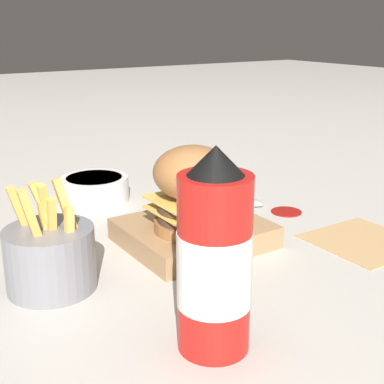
{
  "coord_description": "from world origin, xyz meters",
  "views": [
    {
      "loc": [
        -0.42,
        -0.65,
        0.33
      ],
      "look_at": [
        -0.0,
        -0.01,
        0.08
      ],
      "focal_mm": 50.0,
      "sensor_mm": 36.0,
      "label": 1
    }
  ],
  "objects_px": {
    "serving_board": "(192,233)",
    "spoon": "(243,199)",
    "side_bowl": "(95,188)",
    "burger": "(193,188)",
    "ketchup_bottle": "(214,260)",
    "fries_basket": "(50,256)"
  },
  "relations": [
    {
      "from": "spoon",
      "to": "side_bowl",
      "type": "bearing_deg",
      "value": -134.51
    },
    {
      "from": "serving_board",
      "to": "spoon",
      "type": "distance_m",
      "value": 0.22
    },
    {
      "from": "serving_board",
      "to": "ketchup_bottle",
      "type": "height_order",
      "value": "ketchup_bottle"
    },
    {
      "from": "side_bowl",
      "to": "spoon",
      "type": "distance_m",
      "value": 0.28
    },
    {
      "from": "serving_board",
      "to": "burger",
      "type": "relative_size",
      "value": 1.63
    },
    {
      "from": "side_bowl",
      "to": "spoon",
      "type": "xyz_separation_m",
      "value": [
        0.23,
        -0.17,
        -0.02
      ]
    },
    {
      "from": "side_bowl",
      "to": "ketchup_bottle",
      "type": "bearing_deg",
      "value": -99.93
    },
    {
      "from": "serving_board",
      "to": "spoon",
      "type": "relative_size",
      "value": 1.27
    },
    {
      "from": "serving_board",
      "to": "ketchup_bottle",
      "type": "bearing_deg",
      "value": -118.52
    },
    {
      "from": "ketchup_bottle",
      "to": "fries_basket",
      "type": "distance_m",
      "value": 0.25
    },
    {
      "from": "burger",
      "to": "ketchup_bottle",
      "type": "distance_m",
      "value": 0.25
    },
    {
      "from": "serving_board",
      "to": "spoon",
      "type": "xyz_separation_m",
      "value": [
        0.19,
        0.11,
        -0.01
      ]
    },
    {
      "from": "serving_board",
      "to": "side_bowl",
      "type": "distance_m",
      "value": 0.28
    },
    {
      "from": "side_bowl",
      "to": "serving_board",
      "type": "bearing_deg",
      "value": -81.77
    },
    {
      "from": "side_bowl",
      "to": "spoon",
      "type": "bearing_deg",
      "value": -35.68
    },
    {
      "from": "ketchup_bottle",
      "to": "side_bowl",
      "type": "distance_m",
      "value": 0.53
    },
    {
      "from": "ketchup_bottle",
      "to": "spoon",
      "type": "relative_size",
      "value": 1.34
    },
    {
      "from": "side_bowl",
      "to": "burger",
      "type": "bearing_deg",
      "value": -84.84
    },
    {
      "from": "serving_board",
      "to": "ketchup_bottle",
      "type": "distance_m",
      "value": 0.29
    },
    {
      "from": "burger",
      "to": "ketchup_bottle",
      "type": "relative_size",
      "value": 0.58
    },
    {
      "from": "ketchup_bottle",
      "to": "spoon",
      "type": "xyz_separation_m",
      "value": [
        0.32,
        0.35,
        -0.09
      ]
    },
    {
      "from": "serving_board",
      "to": "side_bowl",
      "type": "bearing_deg",
      "value": 98.23
    }
  ]
}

